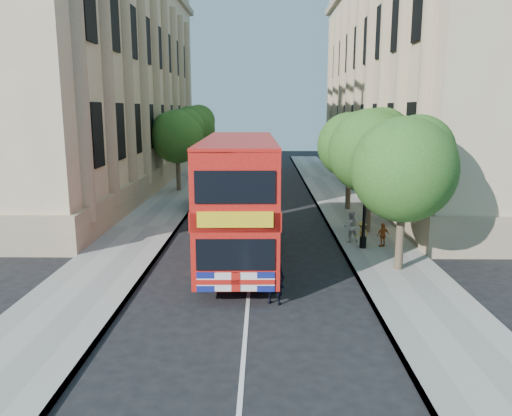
{
  "coord_description": "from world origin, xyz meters",
  "views": [
    {
      "loc": [
        0.49,
        -15.78,
        6.28
      ],
      "look_at": [
        0.2,
        4.16,
        2.3
      ],
      "focal_mm": 35.0,
      "sensor_mm": 36.0,
      "label": 1
    }
  ],
  "objects_px": {
    "double_decker_bus": "(239,194)",
    "police_constable": "(274,277)",
    "woman_pedestrian": "(351,226)",
    "box_van": "(210,186)",
    "lamp_post": "(365,196)"
  },
  "relations": [
    {
      "from": "double_decker_bus",
      "to": "police_constable",
      "type": "distance_m",
      "value": 5.6
    },
    {
      "from": "double_decker_bus",
      "to": "woman_pedestrian",
      "type": "height_order",
      "value": "double_decker_bus"
    },
    {
      "from": "box_van",
      "to": "woman_pedestrian",
      "type": "height_order",
      "value": "box_van"
    },
    {
      "from": "double_decker_bus",
      "to": "woman_pedestrian",
      "type": "distance_m",
      "value": 5.92
    },
    {
      "from": "double_decker_bus",
      "to": "box_van",
      "type": "height_order",
      "value": "double_decker_bus"
    },
    {
      "from": "woman_pedestrian",
      "to": "double_decker_bus",
      "type": "bearing_deg",
      "value": 12.83
    },
    {
      "from": "box_van",
      "to": "woman_pedestrian",
      "type": "distance_m",
      "value": 11.57
    },
    {
      "from": "box_van",
      "to": "woman_pedestrian",
      "type": "xyz_separation_m",
      "value": [
        7.51,
        -8.78,
        -0.56
      ]
    },
    {
      "from": "box_van",
      "to": "police_constable",
      "type": "distance_m",
      "value": 16.63
    },
    {
      "from": "lamp_post",
      "to": "police_constable",
      "type": "distance_m",
      "value": 7.75
    },
    {
      "from": "box_van",
      "to": "double_decker_bus",
      "type": "bearing_deg",
      "value": -78.8
    },
    {
      "from": "police_constable",
      "to": "double_decker_bus",
      "type": "bearing_deg",
      "value": -57.37
    },
    {
      "from": "lamp_post",
      "to": "box_van",
      "type": "height_order",
      "value": "lamp_post"
    },
    {
      "from": "box_van",
      "to": "police_constable",
      "type": "bearing_deg",
      "value": -77.93
    },
    {
      "from": "box_van",
      "to": "woman_pedestrian",
      "type": "relative_size",
      "value": 3.47
    }
  ]
}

